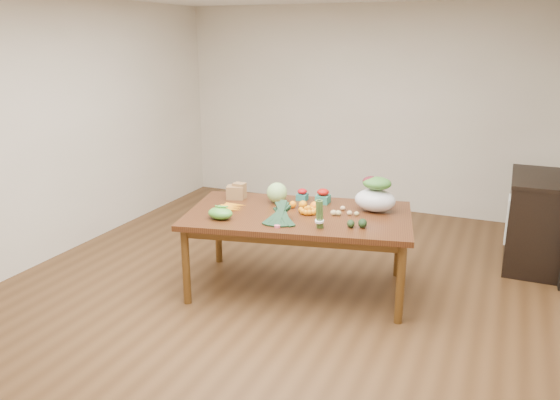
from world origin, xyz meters
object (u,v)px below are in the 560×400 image
at_px(cabinet, 534,221).
at_px(paper_bag, 235,191).
at_px(dining_table, 298,251).
at_px(asparagus_bundle, 320,214).
at_px(salad_bag, 375,196).
at_px(kale_bunch, 280,215).
at_px(cabbage, 277,193).
at_px(mandarin_cluster, 309,210).

relative_size(cabinet, paper_bag, 4.59).
xyz_separation_m(dining_table, asparagus_bundle, (0.31, -0.32, 0.50)).
bearing_deg(cabinet, paper_bag, -154.12).
distance_m(dining_table, salad_bag, 0.87).
distance_m(cabinet, kale_bunch, 2.79).
bearing_deg(paper_bag, asparagus_bundle, -25.33).
bearing_deg(paper_bag, cabbage, 5.96).
height_order(dining_table, cabbage, cabbage).
xyz_separation_m(dining_table, mandarin_cluster, (0.09, 0.01, 0.42)).
bearing_deg(salad_bag, paper_bag, -173.62).
bearing_deg(cabinet, mandarin_cluster, -141.87).
distance_m(cabinet, cabbage, 2.68).
xyz_separation_m(cabinet, kale_bunch, (-2.06, -1.85, 0.36)).
xyz_separation_m(cabbage, mandarin_cluster, (0.40, -0.22, -0.06)).
bearing_deg(mandarin_cluster, cabinet, 38.13).
bearing_deg(paper_bag, mandarin_cluster, -11.78).
bearing_deg(cabinet, kale_bunch, -138.11).
distance_m(dining_table, asparagus_bundle, 0.67).
relative_size(paper_bag, cabbage, 1.13).
bearing_deg(asparagus_bundle, dining_table, 122.10).
relative_size(paper_bag, kale_bunch, 0.56).
bearing_deg(mandarin_cluster, paper_bag, 168.22).
relative_size(cabbage, salad_bag, 0.53).
relative_size(cabinet, cabbage, 5.18).
bearing_deg(kale_bunch, cabinet, 29.80).
bearing_deg(asparagus_bundle, paper_bag, 142.58).
distance_m(paper_bag, mandarin_cluster, 0.85).
bearing_deg(kale_bunch, paper_bag, 131.34).
xyz_separation_m(dining_table, kale_bunch, (-0.05, -0.33, 0.45)).
xyz_separation_m(dining_table, paper_bag, (-0.74, 0.18, 0.45)).
relative_size(paper_bag, mandarin_cluster, 1.23).
distance_m(mandarin_cluster, kale_bunch, 0.37).
relative_size(cabbage, kale_bunch, 0.49).
bearing_deg(kale_bunch, salad_bag, 32.88).
height_order(cabinet, cabbage, cabbage).
bearing_deg(paper_bag, cabinet, 25.88).
relative_size(dining_table, asparagus_bundle, 8.01).
distance_m(paper_bag, kale_bunch, 0.86).
distance_m(cabbage, kale_bunch, 0.62).
bearing_deg(asparagus_bundle, mandarin_cluster, 111.68).
relative_size(cabbage, mandarin_cluster, 1.09).
height_order(dining_table, kale_bunch, kale_bunch).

